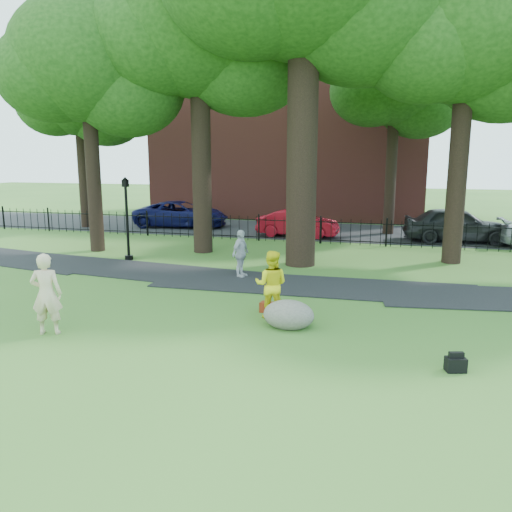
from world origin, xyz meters
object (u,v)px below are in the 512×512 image
(boulder, at_px, (289,313))
(red_sedan, at_px, (298,223))
(man, at_px, (271,285))
(lamppost, at_px, (127,220))
(woman, at_px, (46,294))

(boulder, xyz_separation_m, red_sedan, (-2.50, 13.83, 0.32))
(boulder, relative_size, red_sedan, 0.30)
(man, xyz_separation_m, boulder, (0.57, -0.57, -0.50))
(lamppost, distance_m, red_sedan, 9.37)
(woman, distance_m, red_sedan, 16.00)
(red_sedan, bearing_deg, man, -170.39)
(red_sedan, bearing_deg, woman, 171.80)
(red_sedan, bearing_deg, lamppost, 147.05)
(boulder, distance_m, lamppost, 9.96)
(woman, bearing_deg, boulder, 179.90)
(red_sedan, bearing_deg, boulder, -168.43)
(lamppost, bearing_deg, man, -29.13)
(boulder, bearing_deg, man, 135.05)
(man, height_order, lamppost, lamppost)
(boulder, height_order, lamppost, lamppost)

